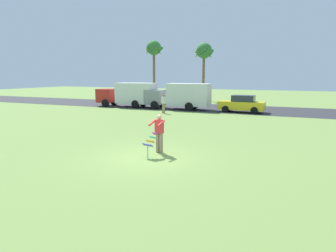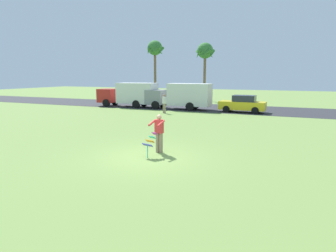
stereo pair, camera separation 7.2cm
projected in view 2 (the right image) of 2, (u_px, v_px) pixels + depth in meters
name	position (u px, v px, depth m)	size (l,w,h in m)	color
ground_plane	(147.00, 157.00, 12.23)	(120.00, 120.00, 0.00)	olive
road_strip	(232.00, 109.00, 29.62)	(120.00, 8.00, 0.01)	#2D2D33
person_kite_flyer	(159.00, 132.00, 12.74)	(0.56, 0.67, 1.73)	gray
kite_held	(150.00, 142.00, 12.09)	(0.53, 0.69, 1.03)	#D83399
parked_truck_red_cab	(130.00, 94.00, 31.35)	(6.77, 2.28, 2.62)	#B2231E
parked_truck_grey_van	(182.00, 95.00, 29.02)	(6.73, 2.18, 2.62)	gray
parked_car_yellow	(243.00, 104.00, 26.77)	(4.26, 1.96, 1.60)	yellow
palm_tree_left_near	(155.00, 50.00, 41.09)	(2.58, 2.71, 8.36)	brown
palm_tree_right_near	(205.00, 53.00, 38.17)	(2.58, 2.71, 7.72)	brown
person_walker_near	(164.00, 103.00, 26.09)	(0.50, 0.37, 1.73)	gray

